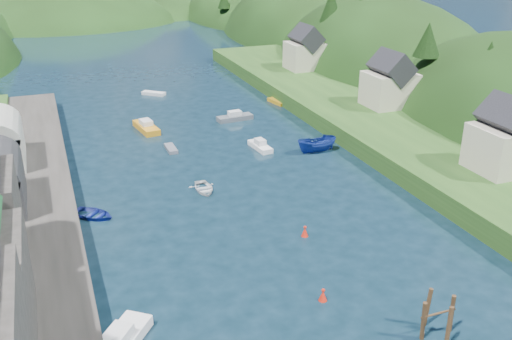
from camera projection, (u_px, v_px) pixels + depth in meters
name	position (u px, v px, depth m)	size (l,w,h in m)	color
ground	(200.00, 139.00, 79.50)	(600.00, 600.00, 0.00)	black
hillside_right	(378.00, 109.00, 118.64)	(36.00, 245.56, 48.00)	black
far_hills	(105.00, 52.00, 190.89)	(103.00, 68.00, 44.00)	black
hill_trees	(178.00, 40.00, 88.56)	(91.56, 149.46, 12.28)	black
quay_left	(11.00, 283.00, 45.42)	(12.00, 110.00, 2.00)	#2D2B28
terrace_right	(394.00, 132.00, 78.60)	(16.00, 120.00, 2.40)	#234719
right_bank_cottages	(383.00, 83.00, 84.96)	(9.00, 59.24, 8.41)	beige
piling_cluster_far	(437.00, 320.00, 40.52)	(2.90, 2.74, 3.80)	#382314
channel_buoy_near	(323.00, 295.00, 44.72)	(0.70, 0.70, 1.10)	red
channel_buoy_far	(305.00, 232.00, 54.14)	(0.70, 0.70, 1.10)	red
moored_boats	(234.00, 222.00, 55.63)	(37.89, 94.40, 2.21)	slate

